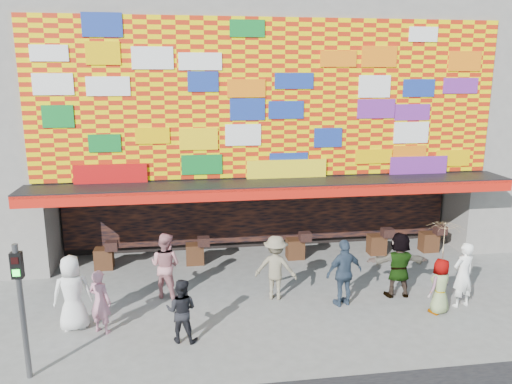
# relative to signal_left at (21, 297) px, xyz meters

# --- Properties ---
(ground) EXTENTS (90.00, 90.00, 0.00)m
(ground) POSITION_rel_signal_left_xyz_m (6.20, 1.50, -1.86)
(ground) COLOR slate
(ground) RESTS_ON ground
(shop_building) EXTENTS (15.20, 9.40, 10.00)m
(shop_building) POSITION_rel_signal_left_xyz_m (6.20, 9.68, 3.37)
(shop_building) COLOR gray
(shop_building) RESTS_ON ground
(signal_left) EXTENTS (0.22, 0.20, 3.00)m
(signal_left) POSITION_rel_signal_left_xyz_m (0.00, 0.00, 0.00)
(signal_left) COLOR #59595B
(signal_left) RESTS_ON ground
(ped_a) EXTENTS (1.05, 0.79, 1.95)m
(ped_a) POSITION_rel_signal_left_xyz_m (0.54, 2.04, -0.89)
(ped_a) COLOR silver
(ped_a) RESTS_ON ground
(ped_b) EXTENTS (0.72, 0.63, 1.65)m
(ped_b) POSITION_rel_signal_left_xyz_m (1.25, 1.76, -1.03)
(ped_b) COLOR #B9788E
(ped_b) RESTS_ON ground
(ped_c) EXTENTS (0.90, 0.79, 1.58)m
(ped_c) POSITION_rel_signal_left_xyz_m (3.24, 1.05, -1.07)
(ped_c) COLOR black
(ped_c) RESTS_ON ground
(ped_d) EXTENTS (1.37, 1.05, 1.87)m
(ped_d) POSITION_rel_signal_left_xyz_m (5.92, 3.05, -0.92)
(ped_d) COLOR #7B725A
(ped_d) RESTS_ON ground
(ped_e) EXTENTS (1.20, 0.74, 1.91)m
(ped_e) POSITION_rel_signal_left_xyz_m (7.72, 2.34, -0.90)
(ped_e) COLOR #304155
(ped_e) RESTS_ON ground
(ped_f) EXTENTS (1.83, 0.71, 1.93)m
(ped_f) POSITION_rel_signal_left_xyz_m (9.47, 2.66, -0.90)
(ped_f) COLOR gray
(ped_f) RESTS_ON ground
(ped_g) EXTENTS (0.89, 0.78, 1.53)m
(ped_g) POSITION_rel_signal_left_xyz_m (10.13, 1.50, -1.09)
(ped_g) COLOR gray
(ped_g) RESTS_ON ground
(ped_h) EXTENTS (0.77, 0.60, 1.86)m
(ped_h) POSITION_rel_signal_left_xyz_m (10.94, 1.77, -0.93)
(ped_h) COLOR white
(ped_h) RESTS_ON ground
(ped_i) EXTENTS (1.17, 1.09, 1.92)m
(ped_i) POSITION_rel_signal_left_xyz_m (2.80, 3.63, -0.90)
(ped_i) COLOR #C07C82
(ped_i) RESTS_ON ground
(parasol) EXTENTS (1.10, 1.12, 1.82)m
(parasol) POSITION_rel_signal_left_xyz_m (10.13, 1.50, 0.27)
(parasol) COLOR beige
(parasol) RESTS_ON ground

